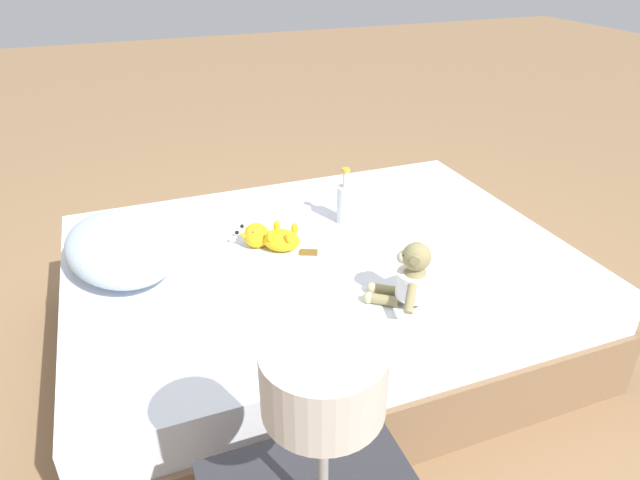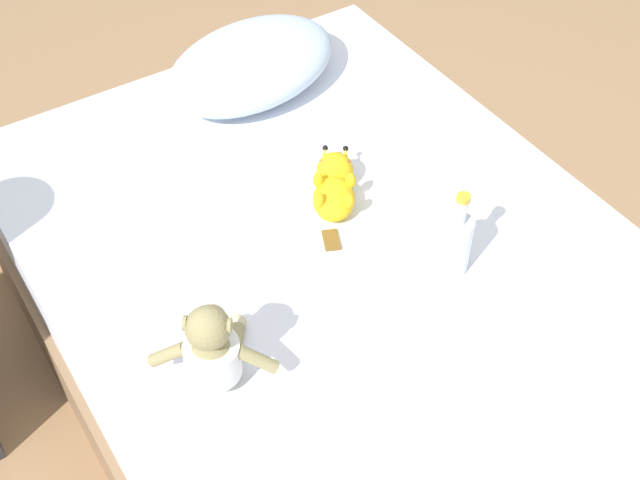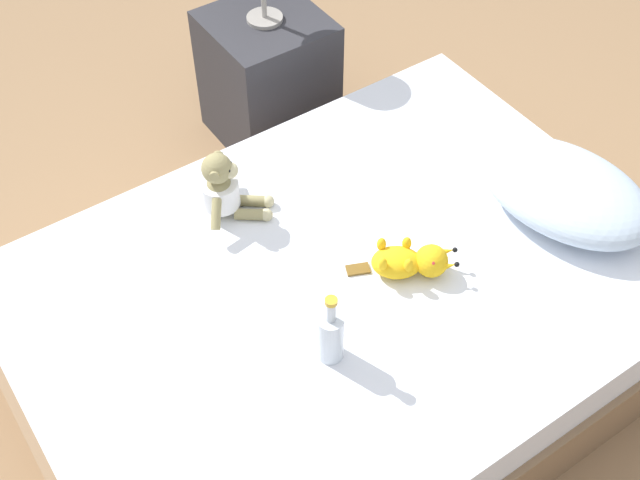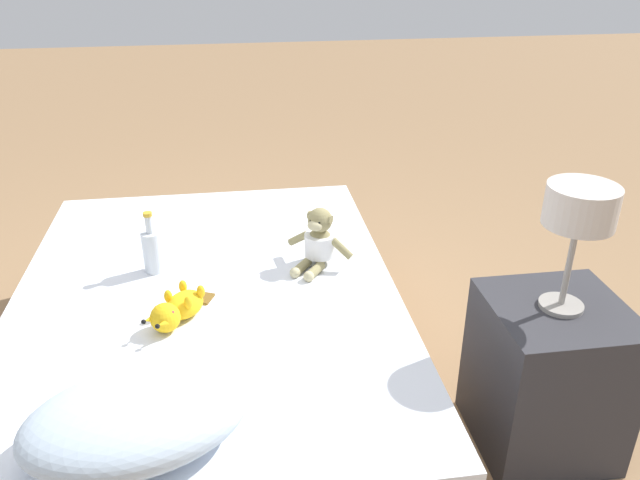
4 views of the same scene
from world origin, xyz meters
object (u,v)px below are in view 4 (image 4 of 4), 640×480
plush_monkey (319,242)px  glass_bottle (152,250)px  bedside_lamp (580,212)px  bed (211,344)px  plush_yellow_creature (177,309)px  pillow (136,418)px  nightstand (546,376)px

plush_monkey → glass_bottle: 0.64m
bedside_lamp → glass_bottle: bearing=-24.9°
bed → plush_monkey: 0.57m
plush_yellow_creature → glass_bottle: glass_bottle is taller
plush_monkey → bed: bearing=19.7°
plush_yellow_creature → glass_bottle: 0.38m
pillow → plush_monkey: (-0.60, -0.89, 0.01)m
nightstand → bedside_lamp: 0.61m
glass_bottle → nightstand: size_ratio=0.45×
plush_yellow_creature → nightstand: 1.28m
nightstand → plush_monkey: bearing=-40.0°
plush_yellow_creature → glass_bottle: (0.11, -0.37, 0.04)m
pillow → nightstand: size_ratio=1.16×
bed → bedside_lamp: (-1.14, 0.43, 0.67)m
pillow → glass_bottle: size_ratio=2.61×
nightstand → plush_yellow_creature: bearing=-11.8°
pillow → plush_monkey: 1.07m
bed → plush_monkey: size_ratio=7.74×
bedside_lamp → bed: bearing=-20.7°
plush_yellow_creature → pillow: bearing=83.1°
bed → plush_yellow_creature: size_ratio=6.60×
plush_monkey → nightstand: plush_monkey is taller
plush_monkey → nightstand: size_ratio=0.46×
bed → bedside_lamp: bearing=159.3°
pillow → nightstand: (-1.30, -0.30, -0.26)m
nightstand → bedside_lamp: bedside_lamp is taller
nightstand → pillow: bearing=13.0°
pillow → bedside_lamp: size_ratio=1.55×
bed → glass_bottle: (0.20, -0.19, 0.32)m
bed → nightstand: (-1.14, 0.43, 0.06)m
bed → bedside_lamp: size_ratio=4.73×
glass_bottle → bed: bearing=136.1°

